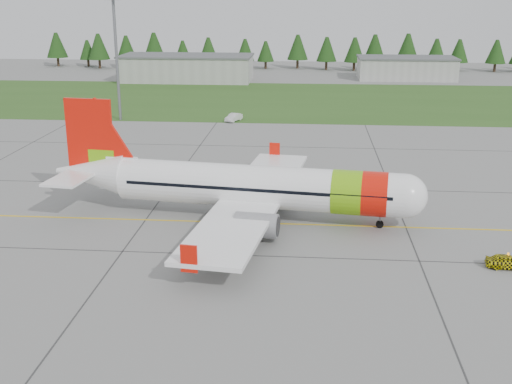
{
  "coord_description": "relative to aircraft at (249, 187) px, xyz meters",
  "views": [
    {
      "loc": [
        0.61,
        -49.68,
        21.18
      ],
      "look_at": [
        -4.05,
        6.22,
        3.69
      ],
      "focal_mm": 45.0,
      "sensor_mm": 36.0,
      "label": 1
    }
  ],
  "objects": [
    {
      "name": "floodlight_mast",
      "position": [
        -27.05,
        48.66,
        6.76
      ],
      "size": [
        0.5,
        0.5,
        20.0
      ],
      "primitive_type": "cylinder",
      "color": "slate",
      "rests_on": "ground"
    },
    {
      "name": "follow_me_car",
      "position": [
        21.71,
        -10.17,
        -1.56
      ],
      "size": [
        1.27,
        1.45,
        3.36
      ],
      "primitive_type": "imported",
      "rotation": [
        0.0,
        0.0,
        1.47
      ],
      "color": "yellow",
      "rests_on": "ground"
    },
    {
      "name": "taxi_guideline",
      "position": [
        4.95,
        -1.34,
        -3.23
      ],
      "size": [
        120.0,
        0.25,
        0.02
      ],
      "primitive_type": "cube",
      "color": "gold",
      "rests_on": "ground"
    },
    {
      "name": "treeline",
      "position": [
        4.95,
        128.66,
        1.76
      ],
      "size": [
        160.0,
        8.0,
        10.0
      ],
      "primitive_type": null,
      "color": "#1C3F14",
      "rests_on": "ground"
    },
    {
      "name": "aircraft",
      "position": [
        0.0,
        0.0,
        0.0
      ],
      "size": [
        37.01,
        34.38,
        11.23
      ],
      "rotation": [
        0.0,
        0.0,
        -0.13
      ],
      "color": "white",
      "rests_on": "ground"
    },
    {
      "name": "grass_strip",
      "position": [
        4.95,
        72.66,
        -3.22
      ],
      "size": [
        320.0,
        50.0,
        0.03
      ],
      "primitive_type": "cube",
      "color": "#30561E",
      "rests_on": "ground"
    },
    {
      "name": "ground",
      "position": [
        4.95,
        -9.34,
        -3.24
      ],
      "size": [
        320.0,
        320.0,
        0.0
      ],
      "primitive_type": "plane",
      "color": "gray",
      "rests_on": "ground"
    },
    {
      "name": "hangar_west",
      "position": [
        -25.05,
        100.66,
        -0.24
      ],
      "size": [
        32.0,
        14.0,
        6.0
      ],
      "primitive_type": "cube",
      "color": "#A8A8A3",
      "rests_on": "ground"
    },
    {
      "name": "hangar_east",
      "position": [
        29.95,
        108.66,
        -0.64
      ],
      "size": [
        24.0,
        12.0,
        5.2
      ],
      "primitive_type": "cube",
      "color": "#A8A8A3",
      "rests_on": "ground"
    },
    {
      "name": "service_van",
      "position": [
        -7.33,
        49.16,
        -1.21
      ],
      "size": [
        1.82,
        1.78,
        4.07
      ],
      "primitive_type": "imported",
      "rotation": [
        0.0,
        0.0,
        -0.39
      ],
      "color": "silver",
      "rests_on": "ground"
    }
  ]
}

